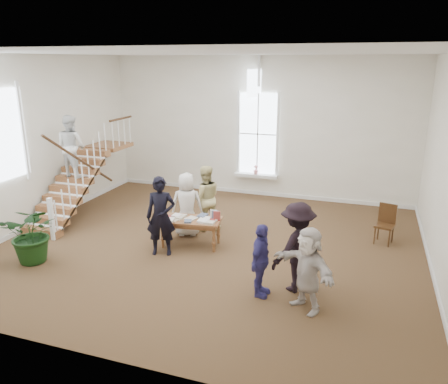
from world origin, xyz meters
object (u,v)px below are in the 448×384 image
(elderly_woman, at_px, (187,205))
(floor_plant, at_px, (33,234))
(woman_cluster_a, at_px, (261,261))
(woman_cluster_b, at_px, (297,247))
(woman_cluster_c, at_px, (307,269))
(library_table, at_px, (191,222))
(police_officer, at_px, (161,216))
(person_yellow, at_px, (205,198))
(side_chair, at_px, (386,222))

(elderly_woman, relative_size, floor_plant, 1.23)
(woman_cluster_a, relative_size, woman_cluster_b, 0.81)
(elderly_woman, distance_m, woman_cluster_c, 4.27)
(library_table, bearing_deg, police_officer, -133.20)
(woman_cluster_b, xyz_separation_m, woman_cluster_c, (0.30, -0.65, -0.11))
(person_yellow, distance_m, floor_plant, 4.20)
(woman_cluster_a, xyz_separation_m, floor_plant, (-5.13, -0.18, -0.06))
(woman_cluster_b, xyz_separation_m, side_chair, (1.69, 3.03, -0.35))
(woman_cluster_a, bearing_deg, floor_plant, 96.04)
(elderly_woman, bearing_deg, person_yellow, -139.70)
(police_officer, bearing_deg, library_table, 36.89)
(library_table, xyz_separation_m, person_yellow, (-0.06, 1.11, 0.27))
(woman_cluster_b, bearing_deg, floor_plant, -47.63)
(woman_cluster_a, xyz_separation_m, woman_cluster_c, (0.90, -0.20, 0.06))
(elderly_woman, bearing_deg, woman_cluster_c, 124.59)
(woman_cluster_a, bearing_deg, side_chair, -29.29)
(police_officer, distance_m, person_yellow, 1.80)
(police_officer, height_order, woman_cluster_a, police_officer)
(library_table, distance_m, woman_cluster_c, 3.64)
(woman_cluster_c, bearing_deg, woman_cluster_b, 153.30)
(person_yellow, relative_size, woman_cluster_c, 1.11)
(person_yellow, height_order, side_chair, person_yellow)
(woman_cluster_c, relative_size, floor_plant, 1.18)
(police_officer, bearing_deg, floor_plant, -170.45)
(woman_cluster_a, distance_m, side_chair, 4.16)
(person_yellow, xyz_separation_m, woman_cluster_b, (2.83, -2.40, 0.02))
(police_officer, distance_m, woman_cluster_b, 3.29)
(person_yellow, height_order, floor_plant, person_yellow)
(elderly_woman, bearing_deg, floor_plant, 25.45)
(person_yellow, bearing_deg, floor_plant, 14.57)
(person_yellow, bearing_deg, woman_cluster_a, 96.34)
(library_table, distance_m, elderly_woman, 0.74)
(person_yellow, bearing_deg, woman_cluster_b, 108.00)
(woman_cluster_b, bearing_deg, side_chair, -173.01)
(police_officer, distance_m, side_chair, 5.47)
(library_table, height_order, woman_cluster_c, woman_cluster_c)
(elderly_woman, height_order, woman_cluster_b, woman_cluster_b)
(woman_cluster_b, height_order, side_chair, woman_cluster_b)
(woman_cluster_c, bearing_deg, library_table, -173.88)
(library_table, bearing_deg, side_chair, 13.57)
(woman_cluster_b, distance_m, side_chair, 3.48)
(side_chair, bearing_deg, elderly_woman, -152.73)
(woman_cluster_b, distance_m, woman_cluster_c, 0.72)
(library_table, height_order, woman_cluster_b, woman_cluster_b)
(person_yellow, distance_m, woman_cluster_c, 4.37)
(person_yellow, xyz_separation_m, woman_cluster_a, (2.23, -2.85, -0.15))
(side_chair, bearing_deg, floor_plant, -139.64)
(library_table, relative_size, person_yellow, 0.88)
(police_officer, distance_m, elderly_woman, 1.26)
(elderly_woman, bearing_deg, side_chair, 174.40)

